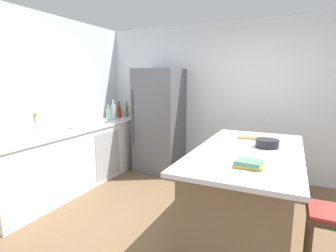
% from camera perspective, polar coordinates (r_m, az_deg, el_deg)
% --- Properties ---
extents(ground_plane, '(7.20, 7.20, 0.00)m').
position_cam_1_polar(ground_plane, '(3.02, 4.00, -23.24)').
color(ground_plane, brown).
extents(wall_rear, '(6.00, 0.10, 2.60)m').
position_cam_1_polar(wall_rear, '(4.72, 14.16, 5.36)').
color(wall_rear, silver).
rests_on(wall_rear, ground_plane).
extents(wall_left, '(0.10, 6.00, 2.60)m').
position_cam_1_polar(wall_left, '(4.11, -29.56, 3.73)').
color(wall_left, silver).
rests_on(wall_left, ground_plane).
extents(counter_run_left, '(0.65, 2.92, 0.92)m').
position_cam_1_polar(counter_run_left, '(4.41, -18.88, -6.27)').
color(counter_run_left, white).
rests_on(counter_run_left, ground_plane).
extents(kitchen_island, '(1.04, 2.02, 0.93)m').
position_cam_1_polar(kitchen_island, '(3.04, 16.47, -13.33)').
color(kitchen_island, '#7A6047').
rests_on(kitchen_island, ground_plane).
extents(refrigerator, '(0.76, 0.74, 1.84)m').
position_cam_1_polar(refrigerator, '(4.79, -1.85, 1.13)').
color(refrigerator, '#56565B').
rests_on(refrigerator, ground_plane).
extents(bar_stool, '(0.36, 0.36, 0.68)m').
position_cam_1_polar(bar_stool, '(2.50, 31.79, -17.87)').
color(bar_stool, '#473828').
rests_on(bar_stool, ground_plane).
extents(sink_faucet, '(0.15, 0.05, 0.30)m').
position_cam_1_polar(sink_faucet, '(4.11, -22.90, 1.09)').
color(sink_faucet, silver).
rests_on(sink_faucet, counter_run_left).
extents(flower_vase, '(0.09, 0.09, 0.32)m').
position_cam_1_polar(flower_vase, '(3.77, -26.51, -0.79)').
color(flower_vase, silver).
rests_on(flower_vase, counter_run_left).
extents(paper_towel_roll, '(0.14, 0.14, 0.31)m').
position_cam_1_polar(paper_towel_roll, '(4.25, -19.81, 1.24)').
color(paper_towel_roll, gray).
rests_on(paper_towel_roll, counter_run_left).
extents(olive_oil_bottle, '(0.06, 0.06, 0.29)m').
position_cam_1_polar(olive_oil_bottle, '(5.30, -8.84, 3.18)').
color(olive_oil_bottle, olive).
rests_on(olive_oil_bottle, counter_run_left).
extents(whiskey_bottle, '(0.08, 0.08, 0.30)m').
position_cam_1_polar(whiskey_bottle, '(5.29, -10.51, 3.14)').
color(whiskey_bottle, brown).
rests_on(whiskey_bottle, counter_run_left).
extents(hot_sauce_bottle, '(0.05, 0.05, 0.20)m').
position_cam_1_polar(hot_sauce_bottle, '(5.19, -10.49, 2.55)').
color(hot_sauce_bottle, red).
rests_on(hot_sauce_bottle, counter_run_left).
extents(vinegar_bottle, '(0.05, 0.05, 0.31)m').
position_cam_1_polar(vinegar_bottle, '(5.14, -11.67, 2.92)').
color(vinegar_bottle, '#994C23').
rests_on(vinegar_bottle, counter_run_left).
extents(soda_bottle, '(0.08, 0.08, 0.39)m').
position_cam_1_polar(soda_bottle, '(5.01, -11.63, 3.12)').
color(soda_bottle, silver).
rests_on(soda_bottle, counter_run_left).
extents(gin_bottle, '(0.08, 0.08, 0.32)m').
position_cam_1_polar(gin_bottle, '(4.97, -12.69, 2.64)').
color(gin_bottle, '#8CB79E').
rests_on(gin_bottle, counter_run_left).
extents(cookbook_stack, '(0.23, 0.19, 0.06)m').
position_cam_1_polar(cookbook_stack, '(2.33, 16.90, -7.77)').
color(cookbook_stack, gold).
rests_on(cookbook_stack, kitchen_island).
extents(mixing_bowl, '(0.24, 0.24, 0.09)m').
position_cam_1_polar(mixing_bowl, '(3.05, 20.53, -3.52)').
color(mixing_bowl, black).
rests_on(mixing_bowl, kitchen_island).
extents(cutting_board, '(0.32, 0.21, 0.02)m').
position_cam_1_polar(cutting_board, '(3.46, 17.27, -2.35)').
color(cutting_board, '#9E7042').
rests_on(cutting_board, kitchen_island).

